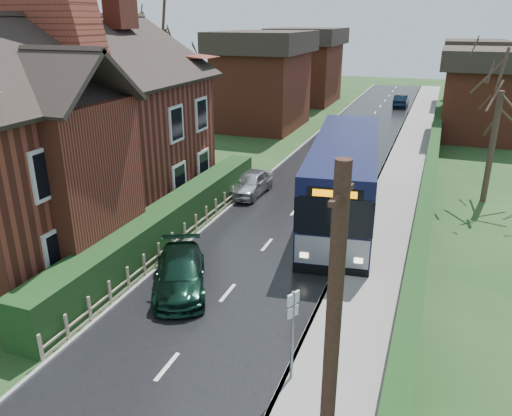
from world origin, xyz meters
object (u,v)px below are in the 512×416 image
at_px(car_green, 180,273).
at_px(bus_stop_sign, 293,324).
at_px(telegraph_pole, 330,373).
at_px(bus, 344,180).
at_px(car_silver, 251,183).
at_px(brick_house, 55,128).

height_order(car_green, bus_stop_sign, bus_stop_sign).
xyz_separation_m(car_green, telegraph_pole, (6.40, -6.74, 2.88)).
relative_size(bus, telegraph_pole, 1.76).
bearing_deg(car_silver, car_green, -80.92).
height_order(bus, car_green, bus).
height_order(car_silver, telegraph_pole, telegraph_pole).
bearing_deg(brick_house, bus_stop_sign, -27.38).
distance_m(car_green, telegraph_pole, 9.73).
relative_size(brick_house, bus_stop_sign, 5.64).
bearing_deg(telegraph_pole, brick_house, 151.17).
distance_m(bus, car_silver, 5.35).
bearing_deg(telegraph_pole, bus, 106.75).
distance_m(bus, telegraph_pole, 15.43).
bearing_deg(bus, telegraph_pole, -87.51).
distance_m(car_silver, telegraph_pole, 18.49).
height_order(car_silver, bus_stop_sign, bus_stop_sign).
xyz_separation_m(car_silver, bus_stop_sign, (6.00, -13.01, 1.09)).
bearing_deg(brick_house, car_silver, 49.02).
xyz_separation_m(bus, bus_stop_sign, (0.99, -11.53, -0.08)).
bearing_deg(bus_stop_sign, telegraph_pole, -42.30).
relative_size(bus, bus_stop_sign, 4.67).
bearing_deg(car_silver, bus, -14.40).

